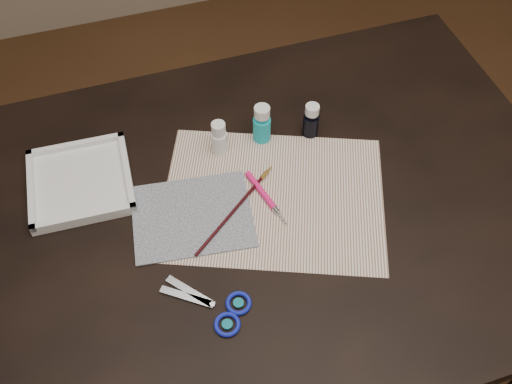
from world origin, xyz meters
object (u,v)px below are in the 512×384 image
object	(u,v)px
canvas	(192,216)
paint_bottle_navy	(311,120)
palette_tray	(80,181)
paper	(274,197)
scissors	(203,304)
paint_bottle_cyan	(262,124)
paint_bottle_white	(219,138)

from	to	relation	value
canvas	paint_bottle_navy	distance (m)	0.33
paint_bottle_navy	palette_tray	xyz separation A→B (m)	(-0.50, 0.01, -0.03)
paper	scissors	size ratio (longest dim) A/B	2.43
paint_bottle_navy	paper	bearing A→B (deg)	-133.12
paint_bottle_cyan	paint_bottle_navy	distance (m)	0.11
palette_tray	paint_bottle_cyan	bearing A→B (deg)	1.29
canvas	palette_tray	xyz separation A→B (m)	(-0.20, 0.15, 0.01)
paper	scissors	xyz separation A→B (m)	(-0.20, -0.19, 0.00)
paper	paint_bottle_cyan	world-z (taller)	paint_bottle_cyan
paint_bottle_white	scissors	size ratio (longest dim) A/B	0.45
canvas	paint_bottle_navy	bearing A→B (deg)	24.60
paint_bottle_white	paint_bottle_navy	distance (m)	0.20
canvas	paint_bottle_navy	size ratio (longest dim) A/B	2.79
canvas	paint_bottle_cyan	distance (m)	0.25
paint_bottle_white	paint_bottle_cyan	bearing A→B (deg)	3.72
canvas	paint_bottle_cyan	size ratio (longest dim) A/B	2.49
paint_bottle_white	palette_tray	bearing A→B (deg)	-179.50
paint_bottle_white	palette_tray	xyz separation A→B (m)	(-0.30, -0.00, -0.03)
canvas	paint_bottle_white	size ratio (longest dim) A/B	2.83
canvas	paper	bearing A→B (deg)	-1.29
scissors	palette_tray	size ratio (longest dim) A/B	0.89
paper	paint_bottle_navy	size ratio (longest dim) A/B	5.29
canvas	palette_tray	distance (m)	0.25
paper	paint_bottle_cyan	bearing A→B (deg)	80.46
paper	canvas	size ratio (longest dim) A/B	1.90
paper	paint_bottle_white	distance (m)	0.17
paper	paint_bottle_white	bearing A→B (deg)	114.39
canvas	paint_bottle_cyan	bearing A→B (deg)	38.67
scissors	paint_bottle_navy	bearing A→B (deg)	-99.19
palette_tray	paint_bottle_white	bearing A→B (deg)	0.50
paint_bottle_navy	palette_tray	size ratio (longest dim) A/B	0.41
paint_bottle_cyan	scissors	distance (m)	0.41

